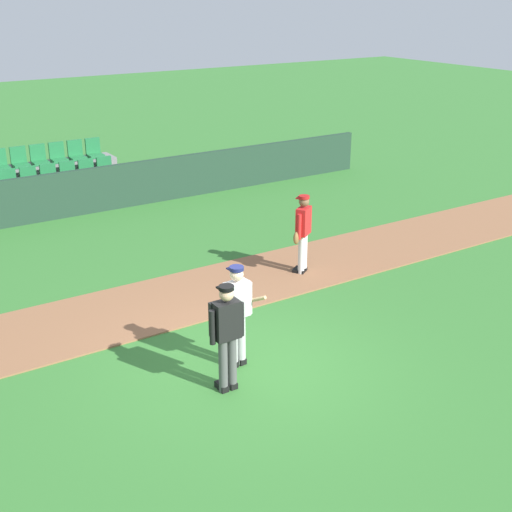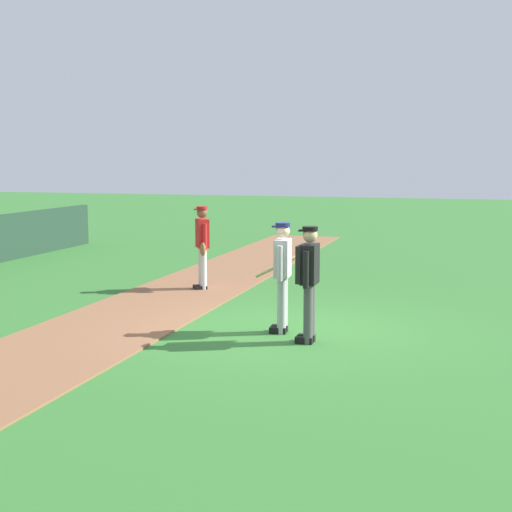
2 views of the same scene
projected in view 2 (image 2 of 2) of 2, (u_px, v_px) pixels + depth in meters
ground_plane at (290, 332)px, 11.90m from camera, size 80.00×80.00×0.00m
infield_dirt_path at (124, 319)px, 12.74m from camera, size 28.00×2.34×0.03m
batter_grey_jersey at (282, 273)px, 11.72m from camera, size 0.71×0.76×1.76m
umpire_home_plate at (308, 277)px, 11.08m from camera, size 0.59×0.31×1.76m
runner_red_jersey at (202, 245)px, 15.49m from camera, size 0.63×0.44×1.76m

